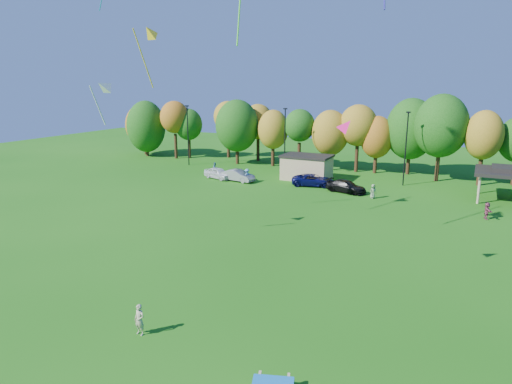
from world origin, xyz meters
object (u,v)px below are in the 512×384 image
at_px(car_a, 218,173).
at_px(car_b, 238,176).
at_px(car_c, 313,180).
at_px(car_d, 346,186).
at_px(kite_flyer, 139,320).

height_order(car_a, car_b, car_b).
distance_m(car_a, car_c, 12.85).
bearing_deg(car_d, kite_flyer, -169.00).
xyz_separation_m(kite_flyer, car_b, (-13.02, 34.56, -0.08)).
bearing_deg(car_a, car_c, -66.62).
bearing_deg(car_a, kite_flyer, -138.23).
bearing_deg(car_c, kite_flyer, 172.74).
xyz_separation_m(car_a, car_c, (12.77, 1.46, -0.01)).
relative_size(car_b, car_c, 0.87).
distance_m(car_a, car_b, 3.14).
bearing_deg(car_d, car_a, 102.92).
height_order(car_b, car_d, car_b).
relative_size(car_a, car_d, 0.90).
distance_m(car_c, car_d, 4.76).
bearing_deg(car_b, kite_flyer, -150.31).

